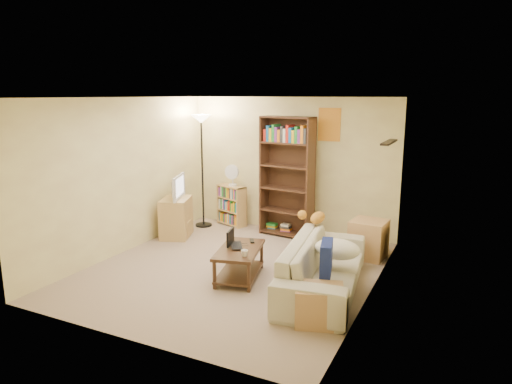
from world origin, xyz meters
TOP-DOWN VIEW (x-y plane):
  - room at (0.00, 0.01)m, footprint 4.50×4.54m
  - sofa at (1.41, -0.13)m, footprint 2.48×1.47m
  - navy_pillow at (1.59, -0.60)m, footprint 0.23×0.45m
  - cream_blanket at (1.57, -0.06)m, footprint 0.61×0.43m
  - tabby_cat at (1.01, 0.69)m, footprint 0.52×0.24m
  - coffee_table at (0.23, -0.27)m, footprint 0.77×1.09m
  - laptop at (0.21, -0.19)m, footprint 0.58×0.56m
  - laptop_screen at (0.07, -0.23)m, footprint 0.09×0.32m
  - mug at (0.44, -0.52)m, footprint 0.18×0.18m
  - tv_remote at (0.26, 0.08)m, footprint 0.14×0.18m
  - tv_stand at (-1.70, 0.94)m, footprint 0.68×0.79m
  - television at (-1.70, 0.94)m, footprint 0.80×0.59m
  - tall_bookshelf at (0.08, 1.86)m, footprint 1.01×0.44m
  - short_bookshelf at (-1.16, 2.05)m, footprint 0.67×0.45m
  - desk_fan at (-1.12, 2.01)m, footprint 0.28×0.16m
  - floor_lamp at (-1.63, 1.74)m, footprint 0.37×0.37m
  - side_table at (1.68, 1.37)m, footprint 0.57×0.57m
  - end_cabinet at (1.65, -1.03)m, footprint 0.63×0.57m
  - book_stacks at (-0.08, 1.95)m, footprint 0.49×0.22m

SIDE VIEW (x-z plane):
  - book_stacks at x=-0.08m, z-range -0.01..0.19m
  - end_cabinet at x=1.65m, z-range 0.00..0.44m
  - coffee_table at x=0.23m, z-range 0.07..0.50m
  - side_table at x=1.68m, z-range 0.00..0.60m
  - sofa at x=1.41m, z-range 0.00..0.66m
  - tv_stand at x=-1.70m, z-range 0.00..0.71m
  - short_bookshelf at x=-1.16m, z-range 0.00..0.80m
  - tv_remote at x=0.26m, z-range 0.44..0.46m
  - laptop at x=0.21m, z-range 0.44..0.47m
  - mug at x=0.44m, z-range 0.44..0.53m
  - cream_blanket at x=1.57m, z-range 0.43..0.69m
  - laptop_screen at x=0.07m, z-range 0.46..0.68m
  - navy_pillow at x=1.59m, z-range 0.43..0.82m
  - tabby_cat at x=1.01m, z-range 0.66..0.83m
  - television at x=-1.70m, z-range 0.71..1.14m
  - desk_fan at x=-1.12m, z-range 0.82..1.24m
  - tall_bookshelf at x=0.08m, z-range 0.06..2.23m
  - room at x=0.00m, z-range 0.36..2.88m
  - floor_lamp at x=-1.63m, z-range 0.65..2.82m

